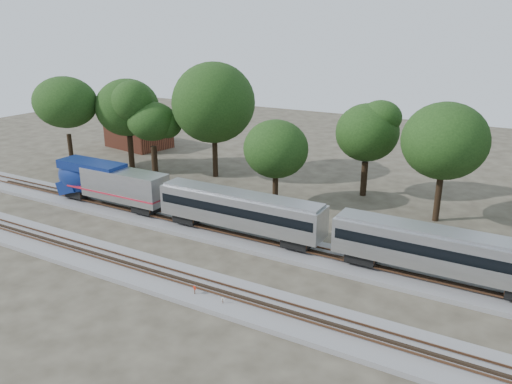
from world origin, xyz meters
TOP-DOWN VIEW (x-y plane):
  - ground at (0.00, 0.00)m, footprint 160.00×160.00m
  - track_far at (0.00, 6.00)m, footprint 160.00×5.00m
  - track_near at (0.00, -4.00)m, footprint 160.00×5.00m
  - switch_stand_red at (4.89, -5.21)m, footprint 0.33×0.14m
  - switch_stand_white at (7.47, -5.27)m, footprint 0.27×0.12m
  - switch_lever at (6.74, -5.76)m, footprint 0.57×0.45m
  - brick_building at (-33.13, 30.74)m, footprint 11.21×8.75m
  - tree_0 at (-31.61, 15.09)m, footprint 9.83×9.83m
  - tree_1 at (-24.66, 19.84)m, footprint 9.00×9.00m
  - tree_2 at (-19.72, 19.13)m, footprint 7.60×7.60m
  - tree_3 at (-11.91, 22.53)m, footprint 10.26×10.26m
  - tree_4 at (0.50, 16.44)m, footprint 6.73×6.73m
  - tree_5 at (8.28, 24.77)m, footprint 7.92×7.92m
  - tree_6 at (17.65, 20.46)m, footprint 8.81×8.81m

SIDE VIEW (x-z plane):
  - ground at x=0.00m, z-range 0.00..0.00m
  - switch_lever at x=6.74m, z-range 0.00..0.30m
  - track_far at x=0.00m, z-range -0.16..0.57m
  - track_near at x=0.00m, z-range -0.16..0.57m
  - switch_stand_white at x=7.47m, z-range 0.12..0.99m
  - switch_stand_red at x=4.89m, z-range 0.15..1.23m
  - brick_building at x=-33.13m, z-range 0.02..4.90m
  - tree_4 at x=0.50m, z-range 1.85..11.34m
  - tree_2 at x=-19.72m, z-range 2.10..12.81m
  - tree_5 at x=8.28m, z-range 2.19..13.36m
  - tree_6 at x=17.65m, z-range 2.44..14.86m
  - tree_1 at x=-24.66m, z-range 2.49..15.18m
  - tree_0 at x=-31.61m, z-range 2.73..16.60m
  - tree_3 at x=-11.91m, z-range 2.85..17.32m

